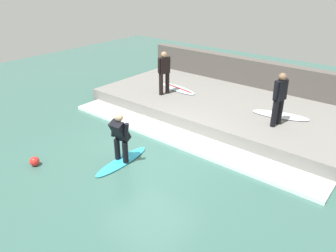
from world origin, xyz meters
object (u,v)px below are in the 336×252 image
at_px(surfboard_riding, 122,161).
at_px(surfer_waiting_near, 280,97).
at_px(surfer_waiting_far, 164,71).
at_px(marker_buoy, 35,161).
at_px(surfer_riding, 120,135).
at_px(surfboard_waiting_far, 178,89).
at_px(surfboard_waiting_near, 280,115).

bearing_deg(surfboard_riding, surfer_waiting_near, -34.48).
bearing_deg(surfer_waiting_far, marker_buoy, -179.77).
relative_size(surfer_riding, surfboard_waiting_far, 0.75).
distance_m(surfer_waiting_far, marker_buoy, 5.86).
relative_size(surfer_waiting_far, marker_buoy, 6.31).
bearing_deg(surfboard_waiting_near, surfboard_riding, 151.45).
bearing_deg(surfer_waiting_far, surfer_waiting_near, -89.80).
bearing_deg(surfer_waiting_near, surfboard_riding, 145.52).
height_order(surfer_riding, surfboard_waiting_near, surfer_riding).
relative_size(surfer_waiting_near, surfer_waiting_far, 1.01).
relative_size(surfboard_riding, surfboard_waiting_far, 1.03).
relative_size(surfer_riding, marker_buoy, 5.49).
bearing_deg(surfer_waiting_near, surfboard_waiting_far, 80.25).
bearing_deg(surfer_waiting_far, surfboard_waiting_near, -79.74).
relative_size(surfer_riding, surfboard_waiting_near, 0.75).
xyz_separation_m(surfboard_waiting_near, surfer_waiting_far, (-0.80, 4.42, 0.91)).
xyz_separation_m(surfboard_riding, surfboard_waiting_near, (4.84, -2.63, 0.52)).
bearing_deg(surfboard_waiting_far, marker_buoy, 179.47).
bearing_deg(surfboard_waiting_far, surfer_riding, -160.58).
xyz_separation_m(surfer_riding, surfer_waiting_far, (4.04, 1.78, 0.60)).
distance_m(surfer_riding, surfer_waiting_near, 4.95).
height_order(surfer_waiting_near, marker_buoy, surfer_waiting_near).
xyz_separation_m(surfboard_waiting_near, surfboard_waiting_far, (-0.01, 4.33, 0.00)).
bearing_deg(surfboard_waiting_near, surfer_waiting_far, 100.26).
relative_size(surfboard_riding, surfer_waiting_far, 1.20).
bearing_deg(marker_buoy, surfer_waiting_far, 0.23).
xyz_separation_m(surfer_waiting_near, surfboard_waiting_near, (0.78, 0.15, -0.92)).
relative_size(surfer_riding, surfer_waiting_far, 0.87).
bearing_deg(marker_buoy, surfer_riding, -46.59).
xyz_separation_m(surfer_riding, surfboard_waiting_near, (4.84, -2.63, -0.32)).
height_order(surfer_waiting_near, surfboard_waiting_near, surfer_waiting_near).
height_order(surfer_riding, surfboard_waiting_far, surfer_riding).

